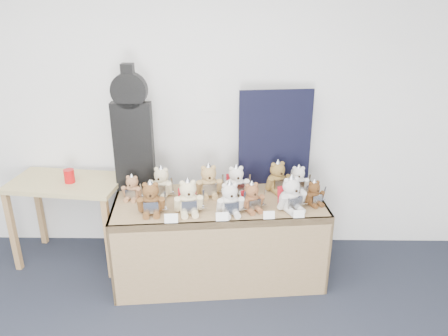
{
  "coord_description": "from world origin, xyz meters",
  "views": [
    {
      "loc": [
        0.79,
        -1.29,
        2.32
      ],
      "look_at": [
        0.75,
        1.82,
        1.05
      ],
      "focal_mm": 35.0,
      "sensor_mm": 36.0,
      "label": 1
    }
  ],
  "objects_px": {
    "teddy_back_centre_left": "(209,182)",
    "teddy_back_end": "(298,180)",
    "teddy_back_right": "(278,178)",
    "teddy_back_left": "(161,183)",
    "display_table": "(220,221)",
    "side_table": "(67,194)",
    "teddy_front_left": "(188,198)",
    "teddy_front_far_right": "(291,195)",
    "teddy_front_centre": "(230,200)",
    "teddy_back_far_left": "(132,188)",
    "teddy_front_right": "(252,198)",
    "teddy_back_centre_right": "(236,182)",
    "teddy_front_far_left": "(151,199)",
    "teddy_front_end": "(314,194)",
    "guitar_case": "(133,131)",
    "red_cup": "(69,176)"
  },
  "relations": [
    {
      "from": "guitar_case",
      "to": "teddy_back_left",
      "type": "height_order",
      "value": "guitar_case"
    },
    {
      "from": "teddy_back_right",
      "to": "teddy_back_far_left",
      "type": "relative_size",
      "value": 1.29
    },
    {
      "from": "display_table",
      "to": "teddy_back_centre_right",
      "type": "height_order",
      "value": "teddy_back_centre_right"
    },
    {
      "from": "guitar_case",
      "to": "teddy_front_left",
      "type": "xyz_separation_m",
      "value": [
        0.49,
        -0.42,
        -0.4
      ]
    },
    {
      "from": "display_table",
      "to": "teddy_back_centre_right",
      "type": "relative_size",
      "value": 6.14
    },
    {
      "from": "teddy_front_far_right",
      "to": "teddy_back_centre_left",
      "type": "distance_m",
      "value": 0.7
    },
    {
      "from": "teddy_front_far_right",
      "to": "teddy_back_centre_left",
      "type": "height_order",
      "value": "teddy_front_far_right"
    },
    {
      "from": "display_table",
      "to": "teddy_front_far_left",
      "type": "xyz_separation_m",
      "value": [
        -0.52,
        -0.15,
        0.27
      ]
    },
    {
      "from": "teddy_front_centre",
      "to": "teddy_back_left",
      "type": "bearing_deg",
      "value": 138.7
    },
    {
      "from": "teddy_front_centre",
      "to": "teddy_back_right",
      "type": "xyz_separation_m",
      "value": [
        0.41,
        0.42,
        0.0
      ]
    },
    {
      "from": "display_table",
      "to": "red_cup",
      "type": "relative_size",
      "value": 15.19
    },
    {
      "from": "display_table",
      "to": "teddy_front_left",
      "type": "relative_size",
      "value": 5.77
    },
    {
      "from": "teddy_front_right",
      "to": "teddy_front_far_right",
      "type": "relative_size",
      "value": 0.83
    },
    {
      "from": "teddy_back_end",
      "to": "teddy_back_far_left",
      "type": "height_order",
      "value": "teddy_back_end"
    },
    {
      "from": "teddy_front_left",
      "to": "teddy_front_centre",
      "type": "height_order",
      "value": "teddy_front_left"
    },
    {
      "from": "display_table",
      "to": "teddy_back_right",
      "type": "relative_size",
      "value": 5.93
    },
    {
      "from": "side_table",
      "to": "teddy_front_left",
      "type": "bearing_deg",
      "value": -14.22
    },
    {
      "from": "teddy_front_end",
      "to": "teddy_back_far_left",
      "type": "xyz_separation_m",
      "value": [
        -1.47,
        0.08,
        0.0
      ]
    },
    {
      "from": "teddy_front_far_left",
      "to": "teddy_front_far_right",
      "type": "distance_m",
      "value": 1.08
    },
    {
      "from": "teddy_front_far_right",
      "to": "teddy_back_far_left",
      "type": "height_order",
      "value": "teddy_front_far_right"
    },
    {
      "from": "red_cup",
      "to": "teddy_front_far_right",
      "type": "bearing_deg",
      "value": -10.2
    },
    {
      "from": "guitar_case",
      "to": "teddy_front_far_left",
      "type": "height_order",
      "value": "guitar_case"
    },
    {
      "from": "teddy_front_centre",
      "to": "teddy_front_end",
      "type": "height_order",
      "value": "teddy_front_centre"
    },
    {
      "from": "display_table",
      "to": "teddy_back_centre_left",
      "type": "distance_m",
      "value": 0.34
    },
    {
      "from": "teddy_front_centre",
      "to": "teddy_back_far_left",
      "type": "distance_m",
      "value": 0.84
    },
    {
      "from": "teddy_back_left",
      "to": "teddy_back_centre_left",
      "type": "bearing_deg",
      "value": 13.65
    },
    {
      "from": "teddy_front_left",
      "to": "teddy_front_end",
      "type": "relative_size",
      "value": 1.34
    },
    {
      "from": "teddy_front_end",
      "to": "teddy_back_centre_left",
      "type": "relative_size",
      "value": 0.76
    },
    {
      "from": "red_cup",
      "to": "teddy_back_right",
      "type": "bearing_deg",
      "value": 0.55
    },
    {
      "from": "display_table",
      "to": "teddy_back_end",
      "type": "distance_m",
      "value": 0.76
    },
    {
      "from": "guitar_case",
      "to": "teddy_front_centre",
      "type": "relative_size",
      "value": 3.67
    },
    {
      "from": "side_table",
      "to": "teddy_back_centre_left",
      "type": "height_order",
      "value": "teddy_back_centre_left"
    },
    {
      "from": "side_table",
      "to": "teddy_front_far_right",
      "type": "bearing_deg",
      "value": -4.07
    },
    {
      "from": "teddy_back_centre_left",
      "to": "display_table",
      "type": "bearing_deg",
      "value": -71.46
    },
    {
      "from": "teddy_back_centre_left",
      "to": "teddy_back_end",
      "type": "bearing_deg",
      "value": -1.79
    },
    {
      "from": "red_cup",
      "to": "teddy_back_right",
      "type": "distance_m",
      "value": 1.78
    },
    {
      "from": "teddy_back_left",
      "to": "display_table",
      "type": "bearing_deg",
      "value": -6.81
    },
    {
      "from": "teddy_front_centre",
      "to": "teddy_back_centre_left",
      "type": "relative_size",
      "value": 0.96
    },
    {
      "from": "guitar_case",
      "to": "teddy_back_centre_left",
      "type": "distance_m",
      "value": 0.76
    },
    {
      "from": "teddy_front_far_left",
      "to": "teddy_back_centre_right",
      "type": "xyz_separation_m",
      "value": [
        0.66,
        0.35,
        -0.0
      ]
    },
    {
      "from": "teddy_back_centre_left",
      "to": "teddy_back_far_left",
      "type": "bearing_deg",
      "value": 177.7
    },
    {
      "from": "side_table",
      "to": "teddy_back_right",
      "type": "xyz_separation_m",
      "value": [
        1.83,
        -0.02,
        0.17
      ]
    },
    {
      "from": "side_table",
      "to": "teddy_front_right",
      "type": "xyz_separation_m",
      "value": [
        1.6,
        -0.38,
        0.16
      ]
    },
    {
      "from": "teddy_back_left",
      "to": "teddy_back_right",
      "type": "xyz_separation_m",
      "value": [
        0.98,
        0.11,
        0.0
      ]
    },
    {
      "from": "display_table",
      "to": "teddy_front_centre",
      "type": "xyz_separation_m",
      "value": [
        0.08,
        -0.15,
        0.27
      ]
    },
    {
      "from": "teddy_front_centre",
      "to": "teddy_front_right",
      "type": "height_order",
      "value": "teddy_front_centre"
    },
    {
      "from": "teddy_front_far_left",
      "to": "teddy_back_far_left",
      "type": "bearing_deg",
      "value": 121.6
    },
    {
      "from": "teddy_front_centre",
      "to": "teddy_front_left",
      "type": "bearing_deg",
      "value": 164.92
    },
    {
      "from": "teddy_back_right",
      "to": "teddy_back_left",
      "type": "bearing_deg",
      "value": 164.83
    },
    {
      "from": "teddy_back_centre_left",
      "to": "teddy_back_end",
      "type": "distance_m",
      "value": 0.76
    }
  ]
}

